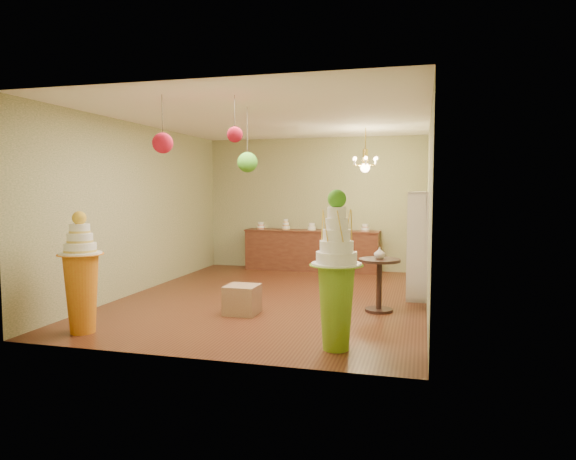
% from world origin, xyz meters
% --- Properties ---
extents(floor, '(6.50, 6.50, 0.00)m').
position_xyz_m(floor, '(0.00, 0.00, 0.00)').
color(floor, '#502615').
rests_on(floor, ground).
extents(ceiling, '(6.50, 6.50, 0.00)m').
position_xyz_m(ceiling, '(0.00, 0.00, 3.00)').
color(ceiling, white).
rests_on(ceiling, ground).
extents(wall_back, '(5.00, 0.04, 3.00)m').
position_xyz_m(wall_back, '(0.00, 3.25, 1.50)').
color(wall_back, tan).
rests_on(wall_back, ground).
extents(wall_front, '(5.00, 0.04, 3.00)m').
position_xyz_m(wall_front, '(0.00, -3.25, 1.50)').
color(wall_front, tan).
rests_on(wall_front, ground).
extents(wall_left, '(0.04, 6.50, 3.00)m').
position_xyz_m(wall_left, '(-2.50, 0.00, 1.50)').
color(wall_left, tan).
rests_on(wall_left, ground).
extents(wall_right, '(0.04, 6.50, 3.00)m').
position_xyz_m(wall_right, '(2.50, 0.00, 1.50)').
color(wall_right, tan).
rests_on(wall_right, ground).
extents(pedestal_green, '(0.66, 0.66, 1.84)m').
position_xyz_m(pedestal_green, '(1.47, -2.54, 0.76)').
color(pedestal_green, '#73A524').
rests_on(pedestal_green, floor).
extents(pedestal_orange, '(0.60, 0.60, 1.57)m').
position_xyz_m(pedestal_orange, '(-1.80, -2.68, 0.65)').
color(pedestal_orange, orange).
rests_on(pedestal_orange, floor).
extents(burlap_riser, '(0.47, 0.47, 0.43)m').
position_xyz_m(burlap_riser, '(-0.15, -1.22, 0.21)').
color(burlap_riser, '#8D6C4D').
rests_on(burlap_riser, floor).
extents(sideboard, '(3.04, 0.54, 1.16)m').
position_xyz_m(sideboard, '(0.00, 2.97, 0.48)').
color(sideboard, '#592B1C').
rests_on(sideboard, floor).
extents(shelving_unit, '(0.33, 1.20, 1.80)m').
position_xyz_m(shelving_unit, '(2.34, 0.80, 0.90)').
color(shelving_unit, beige).
rests_on(shelving_unit, floor).
extents(round_table, '(0.74, 0.74, 0.80)m').
position_xyz_m(round_table, '(1.80, -0.55, 0.52)').
color(round_table, black).
rests_on(round_table, floor).
extents(vase, '(0.18, 0.18, 0.17)m').
position_xyz_m(vase, '(1.80, -0.55, 0.89)').
color(vase, beige).
rests_on(vase, round_table).
extents(pom_red_left, '(0.25, 0.25, 0.72)m').
position_xyz_m(pom_red_left, '(-0.70, -2.51, 2.41)').
color(pom_red_left, '#3F392D').
rests_on(pom_red_left, ceiling).
extents(pom_green_mid, '(0.29, 0.29, 0.92)m').
position_xyz_m(pom_green_mid, '(0.00, -1.38, 2.22)').
color(pom_green_mid, '#3F392D').
rests_on(pom_green_mid, ceiling).
extents(pom_red_right, '(0.20, 0.20, 0.58)m').
position_xyz_m(pom_red_right, '(0.15, -2.25, 2.52)').
color(pom_red_right, '#3F392D').
rests_on(pom_red_right, ceiling).
extents(chandelier, '(0.69, 0.69, 0.85)m').
position_xyz_m(chandelier, '(1.33, 1.58, 2.30)').
color(chandelier, gold).
rests_on(chandelier, ceiling).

